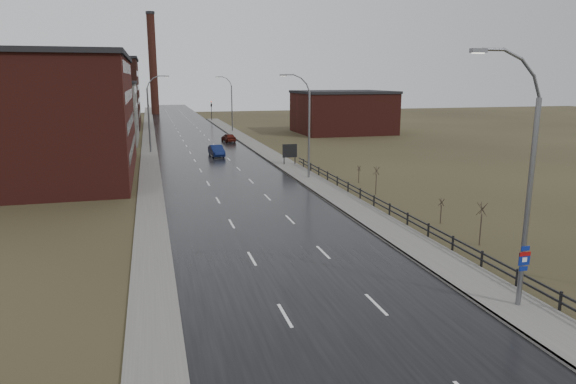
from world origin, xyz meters
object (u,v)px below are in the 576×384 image
streetlight_main (524,185)px  car_near (216,151)px  billboard (290,151)px  car_far (229,138)px

streetlight_main → car_near: bearing=97.9°
billboard → car_near: bearing=128.3°
car_near → car_far: 17.30m
streetlight_main → car_near: (-7.41, 53.34, -5.26)m
streetlight_main → car_far: 70.39m
billboard → car_near: size_ratio=0.57×
streetlight_main → billboard: size_ratio=4.41×
billboard → car_far: (-3.79, 26.96, -1.06)m
car_far → streetlight_main: bearing=84.9°
car_far → billboard: bearing=90.3°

